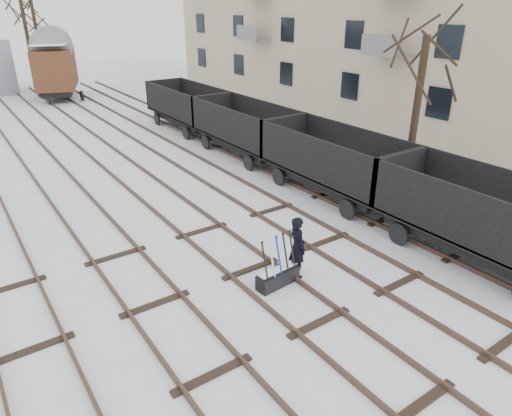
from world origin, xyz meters
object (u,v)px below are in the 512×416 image
Objects in this scene: box_van_wagon at (55,67)px; freight_wagon_a at (483,231)px; ground_frame at (278,276)px; worker at (297,247)px.

freight_wagon_a is at bearing -63.87° from box_van_wagon.
box_van_wagon reaches higher than freight_wagon_a.
box_van_wagon is at bearing 81.84° from ground_frame.
ground_frame is 0.99m from worker.
box_van_wagon is (-4.13, 33.72, 1.51)m from freight_wagon_a.
freight_wagon_a is 1.01× the size of box_van_wagon.
box_van_wagon is at bearing 96.99° from freight_wagon_a.
ground_frame is 0.23× the size of freight_wagon_a.
ground_frame is at bearing -73.91° from box_van_wagon.
worker is at bearing 153.62° from freight_wagon_a.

